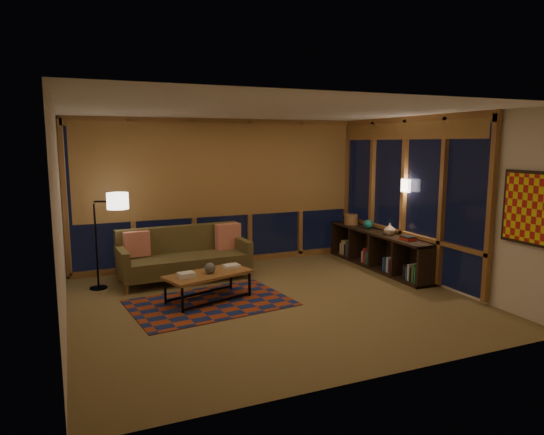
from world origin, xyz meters
name	(u,v)px	position (x,y,z in m)	size (l,w,h in m)	color
floor	(273,302)	(0.00, 0.00, 0.00)	(5.50, 5.00, 0.01)	olive
ceiling	(273,110)	(0.00, 0.00, 2.70)	(5.50, 5.00, 0.01)	white
walls	(273,209)	(0.00, 0.00, 1.35)	(5.51, 5.01, 2.70)	beige
window_wall_back	(222,193)	(0.00, 2.43, 1.35)	(5.30, 0.16, 2.60)	#915936
window_wall_right	(403,196)	(2.68, 0.60, 1.35)	(0.16, 3.70, 2.60)	#915936
wall_art	(528,208)	(2.71, -1.85, 1.45)	(0.06, 0.74, 0.94)	red
wall_sconce	(406,186)	(2.62, 0.45, 1.55)	(0.12, 0.18, 0.22)	white
sofa	(185,255)	(-0.92, 1.57, 0.43)	(2.10, 0.85, 0.86)	brown
pillow_left	(137,245)	(-1.67, 1.71, 0.63)	(0.41, 0.14, 0.41)	red
pillow_right	(228,236)	(-0.11, 1.77, 0.65)	(0.44, 0.15, 0.44)	red
area_rug	(210,303)	(-0.86, 0.28, 0.01)	(2.19, 1.46, 0.01)	maroon
coffee_table	(208,287)	(-0.85, 0.41, 0.21)	(1.24, 0.57, 0.41)	#915936
book_stack_a	(186,275)	(-1.19, 0.31, 0.45)	(0.25, 0.20, 0.07)	white
book_stack_b	(232,266)	(-0.44, 0.56, 0.44)	(0.25, 0.20, 0.05)	white
ceramic_pot	(210,268)	(-0.83, 0.38, 0.49)	(0.16, 0.16, 0.16)	black
floor_lamp	(96,241)	(-2.28, 1.66, 0.75)	(0.50, 0.33, 1.51)	black
bookshelf	(378,250)	(2.49, 1.00, 0.34)	(0.40, 2.69, 0.67)	black
basket	(351,219)	(2.47, 1.89, 0.77)	(0.26, 0.26, 0.20)	#A67551
teal_bowl	(368,224)	(2.49, 1.33, 0.76)	(0.17, 0.17, 0.17)	#16706C
vase	(390,229)	(2.49, 0.67, 0.78)	(0.20, 0.20, 0.21)	tan
shelf_book_stack	(408,238)	(2.49, 0.17, 0.71)	(0.18, 0.26, 0.08)	white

